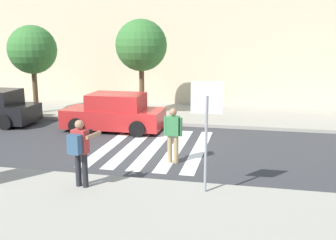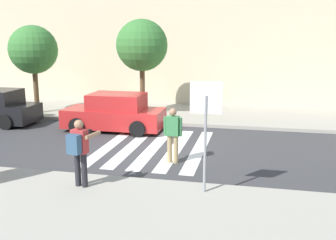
{
  "view_description": "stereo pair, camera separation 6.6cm",
  "coord_description": "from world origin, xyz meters",
  "px_view_note": "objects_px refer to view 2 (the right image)",
  "views": [
    {
      "loc": [
        3.3,
        -12.8,
        3.9
      ],
      "look_at": [
        0.6,
        -0.2,
        1.1
      ],
      "focal_mm": 42.0,
      "sensor_mm": 36.0,
      "label": 1
    },
    {
      "loc": [
        3.37,
        -12.79,
        3.9
      ],
      "look_at": [
        0.6,
        -0.2,
        1.1
      ],
      "focal_mm": 42.0,
      "sensor_mm": 36.0,
      "label": 2
    }
  ],
  "objects_px": {
    "street_tree_center": "(142,46)",
    "photographer_with_backpack": "(79,147)",
    "parked_car_red": "(115,113)",
    "street_tree_west": "(33,50)",
    "stop_sign": "(206,112)",
    "pedestrian_crossing": "(173,132)"
  },
  "relations": [
    {
      "from": "street_tree_center",
      "to": "photographer_with_backpack",
      "type": "bearing_deg",
      "value": -83.67
    },
    {
      "from": "street_tree_center",
      "to": "parked_car_red",
      "type": "bearing_deg",
      "value": -97.72
    },
    {
      "from": "parked_car_red",
      "to": "street_tree_west",
      "type": "bearing_deg",
      "value": 156.32
    },
    {
      "from": "street_tree_west",
      "to": "street_tree_center",
      "type": "relative_size",
      "value": 0.94
    },
    {
      "from": "photographer_with_backpack",
      "to": "street_tree_west",
      "type": "height_order",
      "value": "street_tree_west"
    },
    {
      "from": "photographer_with_backpack",
      "to": "street_tree_center",
      "type": "xyz_separation_m",
      "value": [
        -1.03,
        9.25,
        2.24
      ]
    },
    {
      "from": "stop_sign",
      "to": "photographer_with_backpack",
      "type": "distance_m",
      "value": 3.25
    },
    {
      "from": "street_tree_west",
      "to": "parked_car_red",
      "type": "bearing_deg",
      "value": -23.68
    },
    {
      "from": "stop_sign",
      "to": "street_tree_center",
      "type": "xyz_separation_m",
      "value": [
        -4.12,
        8.9,
        1.29
      ]
    },
    {
      "from": "pedestrian_crossing",
      "to": "stop_sign",
      "type": "bearing_deg",
      "value": -61.89
    },
    {
      "from": "pedestrian_crossing",
      "to": "street_tree_center",
      "type": "bearing_deg",
      "value": 113.54
    },
    {
      "from": "pedestrian_crossing",
      "to": "street_tree_west",
      "type": "xyz_separation_m",
      "value": [
        -8.01,
        5.76,
        2.22
      ]
    },
    {
      "from": "photographer_with_backpack",
      "to": "pedestrian_crossing",
      "type": "relative_size",
      "value": 1.0
    },
    {
      "from": "photographer_with_backpack",
      "to": "parked_car_red",
      "type": "relative_size",
      "value": 0.42
    },
    {
      "from": "stop_sign",
      "to": "photographer_with_backpack",
      "type": "bearing_deg",
      "value": -173.61
    },
    {
      "from": "photographer_with_backpack",
      "to": "street_tree_center",
      "type": "bearing_deg",
      "value": 96.33
    },
    {
      "from": "photographer_with_backpack",
      "to": "street_tree_center",
      "type": "distance_m",
      "value": 9.57
    },
    {
      "from": "stop_sign",
      "to": "street_tree_west",
      "type": "relative_size",
      "value": 0.64
    },
    {
      "from": "stop_sign",
      "to": "photographer_with_backpack",
      "type": "xyz_separation_m",
      "value": [
        -3.09,
        -0.35,
        -0.95
      ]
    },
    {
      "from": "parked_car_red",
      "to": "street_tree_center",
      "type": "distance_m",
      "value": 3.92
    },
    {
      "from": "photographer_with_backpack",
      "to": "street_tree_west",
      "type": "bearing_deg",
      "value": 126.1
    },
    {
      "from": "stop_sign",
      "to": "pedestrian_crossing",
      "type": "distance_m",
      "value": 2.97
    }
  ]
}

